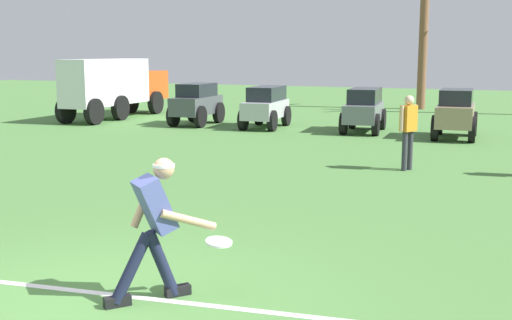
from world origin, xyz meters
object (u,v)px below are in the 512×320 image
(parked_car_slot_c, at_px, (364,109))
(teammate_midfield, at_px, (408,125))
(frisbee_thrower, at_px, (155,221))
(palm_tree_far_left, at_px, (424,22))
(box_truck, at_px, (115,85))
(frisbee_in_flight, at_px, (219,242))
(parked_car_slot_d, at_px, (456,112))
(parked_car_slot_b, at_px, (266,106))
(parked_car_slot_a, at_px, (197,103))

(parked_car_slot_c, bearing_deg, teammate_midfield, -68.17)
(frisbee_thrower, bearing_deg, parked_car_slot_c, 95.97)
(frisbee_thrower, bearing_deg, palm_tree_far_left, 93.00)
(frisbee_thrower, relative_size, parked_car_slot_c, 0.57)
(frisbee_thrower, height_order, box_truck, box_truck)
(frisbee_in_flight, distance_m, parked_car_slot_c, 14.13)
(frisbee_thrower, distance_m, teammate_midfield, 8.23)
(frisbee_in_flight, relative_size, box_truck, 0.06)
(teammate_midfield, xyz_separation_m, box_truck, (-12.04, 6.57, 0.29))
(teammate_midfield, bearing_deg, parked_car_slot_d, 86.84)
(palm_tree_far_left, bearing_deg, parked_car_slot_d, -75.14)
(teammate_midfield, height_order, parked_car_slot_b, teammate_midfield)
(box_truck, bearing_deg, frisbee_thrower, -53.07)
(parked_car_slot_a, bearing_deg, box_truck, 169.26)
(parked_car_slot_a, height_order, palm_tree_far_left, palm_tree_far_left)
(teammate_midfield, height_order, parked_car_slot_d, teammate_midfield)
(frisbee_in_flight, distance_m, palm_tree_far_left, 23.22)
(frisbee_thrower, xyz_separation_m, parked_car_slot_d, (1.28, 13.86, -0.06))
(frisbee_thrower, bearing_deg, box_truck, 126.93)
(parked_car_slot_b, height_order, parked_car_slot_d, parked_car_slot_d)
(frisbee_in_flight, bearing_deg, parked_car_slot_c, 98.26)
(teammate_midfield, height_order, parked_car_slot_a, teammate_midfield)
(parked_car_slot_c, xyz_separation_m, box_truck, (-9.58, 0.43, 0.51))
(frisbee_thrower, height_order, teammate_midfield, teammate_midfield)
(frisbee_in_flight, height_order, parked_car_slot_b, parked_car_slot_b)
(teammate_midfield, relative_size, box_truck, 0.26)
(parked_car_slot_b, height_order, box_truck, box_truck)
(frisbee_in_flight, height_order, teammate_midfield, teammate_midfield)
(parked_car_slot_a, height_order, box_truck, box_truck)
(frisbee_thrower, height_order, parked_car_slot_c, frisbee_thrower)
(frisbee_in_flight, relative_size, teammate_midfield, 0.23)
(teammate_midfield, relative_size, palm_tree_far_left, 0.24)
(teammate_midfield, xyz_separation_m, parked_car_slot_b, (-5.67, 5.95, -0.22))
(parked_car_slot_a, bearing_deg, parked_car_slot_b, 2.46)
(teammate_midfield, relative_size, parked_car_slot_d, 0.65)
(teammate_midfield, bearing_deg, parked_car_slot_a, 144.48)
(parked_car_slot_a, distance_m, parked_car_slot_b, 2.51)
(parked_car_slot_b, bearing_deg, frisbee_in_flight, -69.18)
(parked_car_slot_b, bearing_deg, parked_car_slot_d, -2.46)
(frisbee_thrower, height_order, parked_car_slot_a, frisbee_thrower)
(parked_car_slot_b, bearing_deg, parked_car_slot_c, 3.56)
(parked_car_slot_a, xyz_separation_m, box_truck, (-3.86, 0.73, 0.49))
(parked_car_slot_b, relative_size, palm_tree_far_left, 0.39)
(parked_car_slot_b, distance_m, parked_car_slot_d, 5.99)
(parked_car_slot_a, bearing_deg, frisbee_in_flight, -60.47)
(teammate_midfield, relative_size, parked_car_slot_b, 0.63)
(frisbee_thrower, distance_m, palm_tree_far_left, 23.49)
(parked_car_slot_c, relative_size, parked_car_slot_d, 1.03)
(box_truck, bearing_deg, teammate_midfield, -28.62)
(parked_car_slot_b, relative_size, parked_car_slot_c, 1.00)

